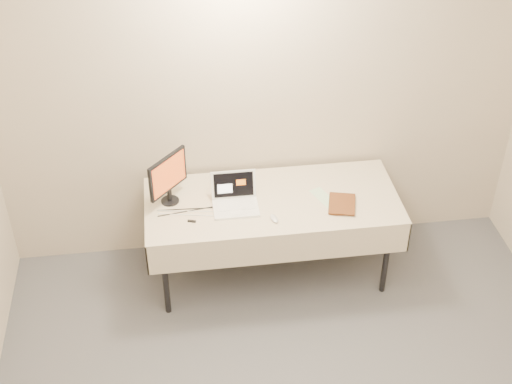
{
  "coord_description": "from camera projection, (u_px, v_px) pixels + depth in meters",
  "views": [
    {
      "loc": [
        -0.67,
        -2.05,
        3.89
      ],
      "look_at": [
        -0.13,
        1.99,
        0.86
      ],
      "focal_mm": 50.0,
      "sensor_mm": 36.0,
      "label": 1
    }
  ],
  "objects": [
    {
      "name": "clicker",
      "position": [
        274.0,
        218.0,
        5.01
      ],
      "size": [
        0.07,
        0.11,
        0.02
      ],
      "primitive_type": "ellipsoid",
      "rotation": [
        0.0,
        0.0,
        0.23
      ],
      "color": "silver",
      "rests_on": "table"
    },
    {
      "name": "laptop",
      "position": [
        235.0,
        198.0,
        5.13
      ],
      "size": [
        0.33,
        0.29,
        0.22
      ],
      "rotation": [
        0.0,
        0.0,
        -0.0
      ],
      "color": "white",
      "rests_on": "table"
    },
    {
      "name": "back_wall",
      "position": [
        264.0,
        96.0,
        5.2
      ],
      "size": [
        4.0,
        0.1,
        2.7
      ],
      "primitive_type": "cube",
      "color": "beige",
      "rests_on": "ground"
    },
    {
      "name": "monitor",
      "position": [
        168.0,
        176.0,
        5.06
      ],
      "size": [
        0.27,
        0.3,
        0.39
      ],
      "rotation": [
        0.0,
        0.0,
        0.83
      ],
      "color": "black",
      "rests_on": "table"
    },
    {
      "name": "table",
      "position": [
        272.0,
        206.0,
        5.24
      ],
      "size": [
        1.86,
        0.81,
        0.74
      ],
      "color": "black",
      "rests_on": "ground"
    },
    {
      "name": "book",
      "position": [
        330.0,
        191.0,
        5.08
      ],
      "size": [
        0.19,
        0.07,
        0.25
      ],
      "primitive_type": "imported",
      "rotation": [
        0.0,
        0.0,
        -0.26
      ],
      "color": "#974B1B",
      "rests_on": "table"
    },
    {
      "name": "usb_dongle",
      "position": [
        192.0,
        221.0,
        5.0
      ],
      "size": [
        0.06,
        0.04,
        0.01
      ],
      "primitive_type": "cube",
      "rotation": [
        0.0,
        0.0,
        -0.31
      ],
      "color": "black",
      "rests_on": "table"
    },
    {
      "name": "alarm_clock",
      "position": [
        228.0,
        178.0,
        5.39
      ],
      "size": [
        0.12,
        0.06,
        0.05
      ],
      "rotation": [
        0.0,
        0.0,
        -0.11
      ],
      "color": "black",
      "rests_on": "table"
    },
    {
      "name": "paper_form",
      "position": [
        324.0,
        197.0,
        5.23
      ],
      "size": [
        0.18,
        0.27,
        0.0
      ],
      "primitive_type": "cube",
      "rotation": [
        0.0,
        0.0,
        0.39
      ],
      "color": "#B0D4A9",
      "rests_on": "table"
    }
  ]
}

